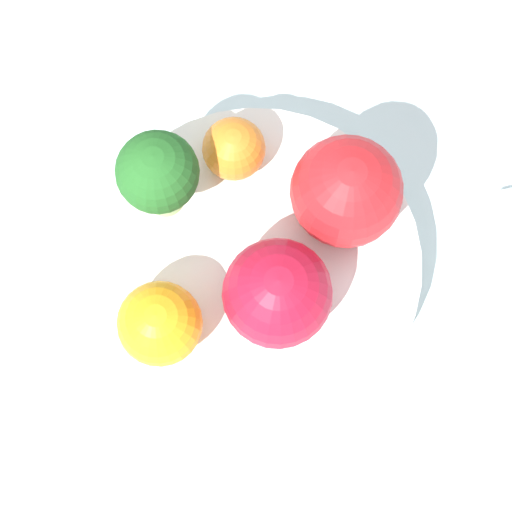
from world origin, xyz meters
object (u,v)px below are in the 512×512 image
apple_red (277,293)px  orange_front (160,324)px  broccoli (158,175)px  bowl (256,268)px  apple_green (346,191)px  orange_back (234,149)px

apple_red → orange_front: size_ratio=1.29×
broccoli → bowl: bearing=51.9°
bowl → apple_green: bearing=119.2°
broccoli → orange_back: 0.05m
orange_front → orange_back: orange_front is taller
apple_red → orange_back: size_ratio=1.62×
broccoli → apple_green: broccoli is taller
bowl → orange_front: bearing=-54.2°
apple_green → orange_back: 0.07m
broccoli → orange_front: 0.08m
apple_green → orange_front: bearing=-57.3°
apple_red → apple_green: (-0.05, 0.04, 0.00)m
broccoli → apple_red: size_ratio=1.12×
broccoli → apple_red: bearing=42.6°
apple_green → orange_front: 0.12m
broccoli → orange_front: size_ratio=1.45×
apple_green → orange_back: apple_green is taller
apple_red → orange_back: 0.09m
apple_red → bowl: bearing=-159.1°
apple_red → orange_front: apple_red is taller
bowl → orange_back: (-0.06, -0.01, 0.04)m
apple_green → orange_back: bearing=-118.8°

